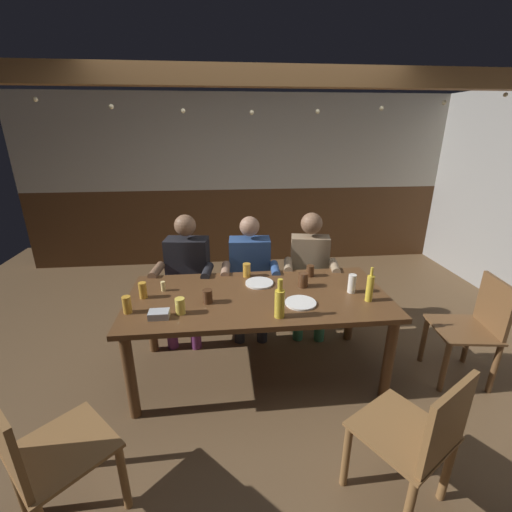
# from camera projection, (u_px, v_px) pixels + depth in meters

# --- Properties ---
(ground_plane) EXTENTS (7.32, 7.32, 0.00)m
(ground_plane) POSITION_uv_depth(u_px,v_px,m) (258.00, 371.00, 2.95)
(ground_plane) COLOR brown
(back_wall_upper) EXTENTS (6.10, 0.12, 1.30)m
(back_wall_upper) POSITION_uv_depth(u_px,v_px,m) (238.00, 143.00, 4.86)
(back_wall_upper) COLOR beige
(back_wall_wainscot) EXTENTS (6.10, 0.12, 1.12)m
(back_wall_wainscot) POSITION_uv_depth(u_px,v_px,m) (239.00, 225.00, 5.28)
(back_wall_wainscot) COLOR brown
(back_wall_wainscot) RESTS_ON ground_plane
(ceiling_beam) EXTENTS (5.49, 0.14, 0.16)m
(ceiling_beam) POSITION_uv_depth(u_px,v_px,m) (251.00, 76.00, 2.66)
(ceiling_beam) COLOR brown
(dining_table) EXTENTS (2.04, 0.95, 0.73)m
(dining_table) POSITION_uv_depth(u_px,v_px,m) (258.00, 305.00, 2.74)
(dining_table) COLOR brown
(dining_table) RESTS_ON ground_plane
(person_0) EXTENTS (0.58, 0.57, 1.20)m
(person_0) POSITION_uv_depth(u_px,v_px,m) (187.00, 271.00, 3.33)
(person_0) COLOR black
(person_0) RESTS_ON ground_plane
(person_1) EXTENTS (0.56, 0.55, 1.17)m
(person_1) POSITION_uv_depth(u_px,v_px,m) (250.00, 270.00, 3.39)
(person_1) COLOR #2D4C84
(person_1) RESTS_ON ground_plane
(person_2) EXTENTS (0.56, 0.56, 1.19)m
(person_2) POSITION_uv_depth(u_px,v_px,m) (310.00, 267.00, 3.44)
(person_2) COLOR #997F60
(person_2) RESTS_ON ground_plane
(chair_empty_near_right) EXTENTS (0.60, 0.60, 0.88)m
(chair_empty_near_right) POSITION_uv_depth(u_px,v_px,m) (417.00, 438.00, 1.76)
(chair_empty_near_right) COLOR brown
(chair_empty_near_right) RESTS_ON ground_plane
(chair_empty_near_left) EXTENTS (0.50, 0.50, 0.88)m
(chair_empty_near_left) POSITION_uv_depth(u_px,v_px,m) (474.00, 327.00, 2.74)
(chair_empty_near_left) COLOR brown
(chair_empty_near_left) RESTS_ON ground_plane
(chair_empty_far_end) EXTENTS (0.62, 0.62, 0.88)m
(chair_empty_far_end) POSITION_uv_depth(u_px,v_px,m) (44.00, 456.00, 1.66)
(chair_empty_far_end) COLOR brown
(chair_empty_far_end) RESTS_ON ground_plane
(table_candle) EXTENTS (0.04, 0.04, 0.08)m
(table_candle) POSITION_uv_depth(u_px,v_px,m) (163.00, 286.00, 2.77)
(table_candle) COLOR #F9E08C
(table_candle) RESTS_ON dining_table
(condiment_caddy) EXTENTS (0.14, 0.10, 0.05)m
(condiment_caddy) POSITION_uv_depth(u_px,v_px,m) (159.00, 314.00, 2.38)
(condiment_caddy) COLOR #B2B7BC
(condiment_caddy) RESTS_ON dining_table
(plate_0) EXTENTS (0.23, 0.23, 0.01)m
(plate_0) POSITION_uv_depth(u_px,v_px,m) (301.00, 303.00, 2.57)
(plate_0) COLOR white
(plate_0) RESTS_ON dining_table
(plate_1) EXTENTS (0.24, 0.24, 0.01)m
(plate_1) POSITION_uv_depth(u_px,v_px,m) (259.00, 283.00, 2.90)
(plate_1) COLOR white
(plate_1) RESTS_ON dining_table
(bottle_0) EXTENTS (0.05, 0.05, 0.27)m
(bottle_0) POSITION_uv_depth(u_px,v_px,m) (370.00, 288.00, 2.58)
(bottle_0) COLOR gold
(bottle_0) RESTS_ON dining_table
(bottle_1) EXTENTS (0.07, 0.07, 0.29)m
(bottle_1) POSITION_uv_depth(u_px,v_px,m) (280.00, 302.00, 2.36)
(bottle_1) COLOR gold
(bottle_1) RESTS_ON dining_table
(pint_glass_0) EXTENTS (0.08, 0.08, 0.12)m
(pint_glass_0) POSITION_uv_depth(u_px,v_px,m) (303.00, 280.00, 2.83)
(pint_glass_0) COLOR #4C2D19
(pint_glass_0) RESTS_ON dining_table
(pint_glass_1) EXTENTS (0.07, 0.07, 0.12)m
(pint_glass_1) POSITION_uv_depth(u_px,v_px,m) (180.00, 306.00, 2.42)
(pint_glass_1) COLOR #E5C64C
(pint_glass_1) RESTS_ON dining_table
(pint_glass_2) EXTENTS (0.07, 0.07, 0.11)m
(pint_glass_2) POSITION_uv_depth(u_px,v_px,m) (208.00, 296.00, 2.57)
(pint_glass_2) COLOR #4C2D19
(pint_glass_2) RESTS_ON dining_table
(pint_glass_3) EXTENTS (0.06, 0.06, 0.13)m
(pint_glass_3) POSITION_uv_depth(u_px,v_px,m) (127.00, 305.00, 2.43)
(pint_glass_3) COLOR gold
(pint_glass_3) RESTS_ON dining_table
(pint_glass_4) EXTENTS (0.06, 0.06, 0.15)m
(pint_glass_4) POSITION_uv_depth(u_px,v_px,m) (352.00, 284.00, 2.73)
(pint_glass_4) COLOR white
(pint_glass_4) RESTS_ON dining_table
(pint_glass_5) EXTENTS (0.06, 0.06, 0.13)m
(pint_glass_5) POSITION_uv_depth(u_px,v_px,m) (143.00, 290.00, 2.65)
(pint_glass_5) COLOR gold
(pint_glass_5) RESTS_ON dining_table
(pint_glass_6) EXTENTS (0.07, 0.07, 0.10)m
(pint_glass_6) POSITION_uv_depth(u_px,v_px,m) (310.00, 271.00, 3.04)
(pint_glass_6) COLOR #4C2D19
(pint_glass_6) RESTS_ON dining_table
(pint_glass_7) EXTENTS (0.07, 0.07, 0.12)m
(pint_glass_7) POSITION_uv_depth(u_px,v_px,m) (247.00, 270.00, 3.03)
(pint_glass_7) COLOR gold
(pint_glass_7) RESTS_ON dining_table
(string_lights) EXTENTS (4.30, 0.04, 0.18)m
(string_lights) POSITION_uv_depth(u_px,v_px,m) (252.00, 104.00, 2.69)
(string_lights) COLOR #F9EAB2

